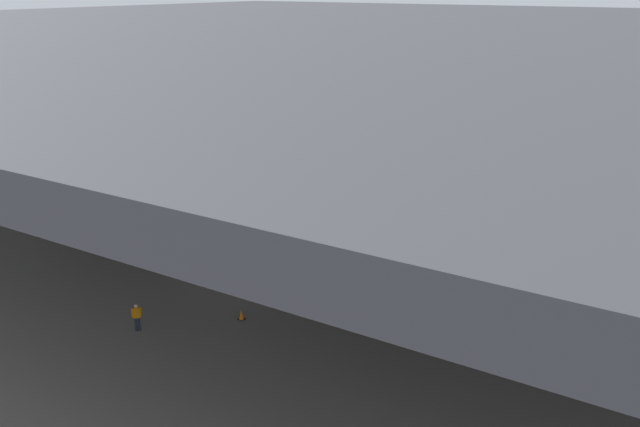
# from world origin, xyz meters

# --- Properties ---
(ground_plane) EXTENTS (110.00, 110.00, 0.00)m
(ground_plane) POSITION_xyz_m (0.00, 0.00, 0.00)
(ground_plane) COLOR gray
(hangar_structure) EXTENTS (121.00, 99.00, 14.84)m
(hangar_structure) POSITION_xyz_m (-0.06, 13.76, 14.21)
(hangar_structure) COLOR #4C4F54
(hangar_structure) RESTS_ON ground_plane
(airplane_main) EXTENTS (33.38, 34.63, 10.93)m
(airplane_main) POSITION_xyz_m (-2.46, 1.40, 3.35)
(airplane_main) COLOR white
(airplane_main) RESTS_ON ground_plane
(boarding_stairs) EXTENTS (4.14, 1.66, 4.55)m
(boarding_stairs) POSITION_xyz_m (-3.40, -8.20, 0.72)
(boarding_stairs) COLOR slate
(boarding_stairs) RESTS_ON ground_plane
(crew_worker_near_nose) EXTENTS (0.38, 0.47, 1.60)m
(crew_worker_near_nose) POSITION_xyz_m (-3.71, -19.57, 0.91)
(crew_worker_near_nose) COLOR #232838
(crew_worker_near_nose) RESTS_ON ground_plane
(crew_worker_by_stairs) EXTENTS (0.45, 0.40, 1.57)m
(crew_worker_by_stairs) POSITION_xyz_m (-3.39, -4.52, 0.89)
(crew_worker_by_stairs) COLOR #232838
(crew_worker_by_stairs) RESTS_ON ground_plane
(airplane_distant) EXTENTS (35.46, 34.46, 11.15)m
(airplane_distant) POSITION_xyz_m (-20.04, 33.53, 3.39)
(airplane_distant) COLOR white
(airplane_distant) RESTS_ON ground_plane
(traffic_cone_orange) EXTENTS (0.36, 0.36, 0.60)m
(traffic_cone_orange) POSITION_xyz_m (0.14, -15.35, 0.29)
(traffic_cone_orange) COLOR black
(traffic_cone_orange) RESTS_ON ground_plane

